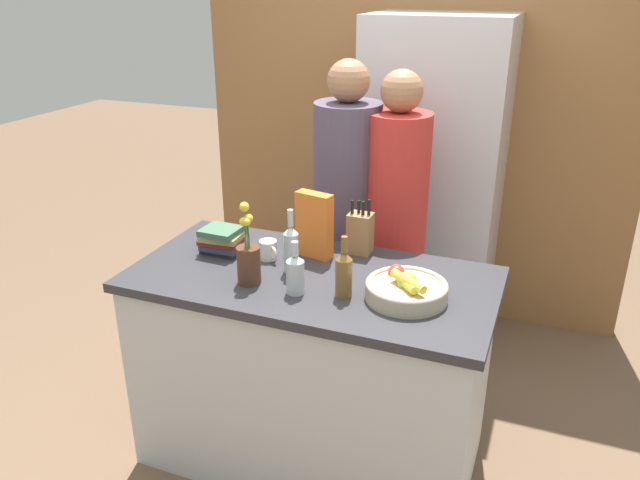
{
  "coord_description": "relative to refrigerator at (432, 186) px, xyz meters",
  "views": [
    {
      "loc": [
        0.88,
        -2.14,
        2.06
      ],
      "look_at": [
        0.0,
        0.09,
        1.04
      ],
      "focal_mm": 35.0,
      "sensor_mm": 36.0,
      "label": 1
    }
  ],
  "objects": [
    {
      "name": "refrigerator",
      "position": [
        0.0,
        0.0,
        0.0
      ],
      "size": [
        0.76,
        0.63,
        1.88
      ],
      "color": "#B7B7BC",
      "rests_on": "ground_plane"
    },
    {
      "name": "person_at_sink",
      "position": [
        -0.29,
        -0.66,
        0.03
      ],
      "size": [
        0.33,
        0.33,
        1.72
      ],
      "rotation": [
        0.0,
        0.0,
        -0.11
      ],
      "color": "#383842",
      "rests_on": "ground_plane"
    },
    {
      "name": "knife_block",
      "position": [
        -0.11,
        -1.01,
        0.08
      ],
      "size": [
        0.1,
        0.09,
        0.25
      ],
      "color": "olive",
      "rests_on": "kitchen_island"
    },
    {
      "name": "bottle_vinegar",
      "position": [
        -0.22,
        -1.47,
        0.07
      ],
      "size": [
        0.07,
        0.07,
        0.22
      ],
      "color": "#B2BCC1",
      "rests_on": "kitchen_island"
    },
    {
      "name": "back_wall_wood",
      "position": [
        -0.22,
        0.36,
        0.36
      ],
      "size": [
        2.71,
        0.12,
        2.6
      ],
      "color": "olive",
      "rests_on": "ground_plane"
    },
    {
      "name": "bottle_wine",
      "position": [
        -0.04,
        -1.42,
        0.08
      ],
      "size": [
        0.07,
        0.07,
        0.25
      ],
      "color": "brown",
      "rests_on": "kitchen_island"
    },
    {
      "name": "book_stack",
      "position": [
        -0.68,
        -1.23,
        0.04
      ],
      "size": [
        0.19,
        0.15,
        0.12
      ],
      "color": "#232328",
      "rests_on": "kitchen_island"
    },
    {
      "name": "flower_vase",
      "position": [
        -0.43,
        -1.45,
        0.08
      ],
      "size": [
        0.09,
        0.09,
        0.34
      ],
      "color": "#4C2D1E",
      "rests_on": "kitchen_island"
    },
    {
      "name": "person_in_blue",
      "position": [
        -0.04,
        -0.66,
        0.01
      ],
      "size": [
        0.3,
        0.3,
        1.68
      ],
      "rotation": [
        0.0,
        0.0,
        0.21
      ],
      "color": "#383842",
      "rests_on": "ground_plane"
    },
    {
      "name": "cereal_box",
      "position": [
        -0.28,
        -1.12,
        0.13
      ],
      "size": [
        0.17,
        0.09,
        0.29
      ],
      "color": "orange",
      "rests_on": "kitchen_island"
    },
    {
      "name": "ground_plane",
      "position": [
        -0.22,
        -1.3,
        -0.94
      ],
      "size": [
        14.0,
        14.0,
        0.0
      ],
      "primitive_type": "plane",
      "color": "brown"
    },
    {
      "name": "fruit_bowl",
      "position": [
        0.19,
        -1.36,
        0.02
      ],
      "size": [
        0.32,
        0.32,
        0.11
      ],
      "color": "tan",
      "rests_on": "kitchen_island"
    },
    {
      "name": "kitchen_island",
      "position": [
        -0.22,
        -1.3,
        -0.48
      ],
      "size": [
        1.51,
        0.76,
        0.92
      ],
      "color": "silver",
      "rests_on": "ground_plane"
    },
    {
      "name": "bottle_oil",
      "position": [
        -0.31,
        -1.3,
        0.09
      ],
      "size": [
        0.06,
        0.06,
        0.28
      ],
      "color": "#B2BCC1",
      "rests_on": "kitchen_island"
    },
    {
      "name": "coffee_mug",
      "position": [
        -0.45,
        -1.22,
        0.02
      ],
      "size": [
        0.1,
        0.09,
        0.09
      ],
      "color": "silver",
      "rests_on": "kitchen_island"
    }
  ]
}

